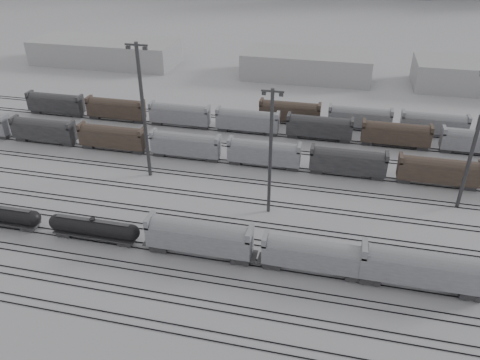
% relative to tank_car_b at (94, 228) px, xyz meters
% --- Properties ---
extents(ground, '(900.00, 900.00, 0.00)m').
position_rel_tank_car_b_xyz_m(ground, '(13.83, -1.00, -2.23)').
color(ground, '#B7B6BC').
rests_on(ground, ground).
extents(tracks, '(220.00, 71.50, 0.16)m').
position_rel_tank_car_b_xyz_m(tracks, '(13.83, 16.50, -2.15)').
color(tracks, black).
rests_on(tracks, ground).
extents(tank_car_b, '(15.63, 2.60, 3.86)m').
position_rel_tank_car_b_xyz_m(tank_car_b, '(0.00, 0.00, 0.00)').
color(tank_car_b, black).
rests_on(tank_car_b, ground).
extents(hopper_car_a, '(16.39, 3.26, 5.86)m').
position_rel_tank_car_b_xyz_m(hopper_car_a, '(17.67, 0.00, 1.39)').
color(hopper_car_a, black).
rests_on(hopper_car_a, ground).
extents(hopper_car_b, '(15.09, 3.00, 5.40)m').
position_rel_tank_car_b_xyz_m(hopper_car_b, '(35.02, 0.00, 1.10)').
color(hopper_car_b, black).
rests_on(hopper_car_b, ground).
extents(hopper_car_c, '(16.85, 3.35, 6.03)m').
position_rel_tank_car_b_xyz_m(hopper_car_c, '(49.84, 0.00, 1.49)').
color(hopper_car_c, black).
rests_on(hopper_car_c, ground).
extents(light_mast_b, '(4.25, 0.68, 26.53)m').
position_rel_tank_car_b_xyz_m(light_mast_b, '(0.23, 22.04, 11.84)').
color(light_mast_b, '#37373A').
rests_on(light_mast_b, ground).
extents(light_mast_c, '(3.61, 0.58, 22.58)m').
position_rel_tank_car_b_xyz_m(light_mast_c, '(25.80, 14.45, 9.74)').
color(light_mast_c, '#37373A').
rests_on(light_mast_c, ground).
extents(light_mast_d, '(4.02, 0.64, 25.14)m').
position_rel_tank_car_b_xyz_m(light_mast_d, '(58.67, 23.71, 11.10)').
color(light_mast_d, '#37373A').
rests_on(light_mast_d, ground).
extents(bg_string_near, '(151.00, 3.00, 5.60)m').
position_rel_tank_car_b_xyz_m(bg_string_near, '(21.83, 31.00, 0.57)').
color(bg_string_near, gray).
rests_on(bg_string_near, ground).
extents(bg_string_mid, '(151.00, 3.00, 5.60)m').
position_rel_tank_car_b_xyz_m(bg_string_mid, '(31.83, 47.00, 0.57)').
color(bg_string_mid, black).
rests_on(bg_string_mid, ground).
extents(bg_string_far, '(66.00, 3.00, 5.60)m').
position_rel_tank_car_b_xyz_m(bg_string_far, '(49.33, 55.00, 0.57)').
color(bg_string_far, '#4A392F').
rests_on(bg_string_far, ground).
extents(warehouse_left, '(50.00, 18.00, 8.00)m').
position_rel_tank_car_b_xyz_m(warehouse_left, '(-46.17, 94.00, 1.77)').
color(warehouse_left, '#9A9A9C').
rests_on(warehouse_left, ground).
extents(warehouse_mid, '(40.00, 18.00, 8.00)m').
position_rel_tank_car_b_xyz_m(warehouse_mid, '(23.83, 94.00, 1.77)').
color(warehouse_mid, '#9A9A9C').
rests_on(warehouse_mid, ground).
extents(warehouse_right, '(35.00, 18.00, 8.00)m').
position_rel_tank_car_b_xyz_m(warehouse_right, '(73.83, 94.00, 1.77)').
color(warehouse_right, '#9A9A9C').
rests_on(warehouse_right, ground).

